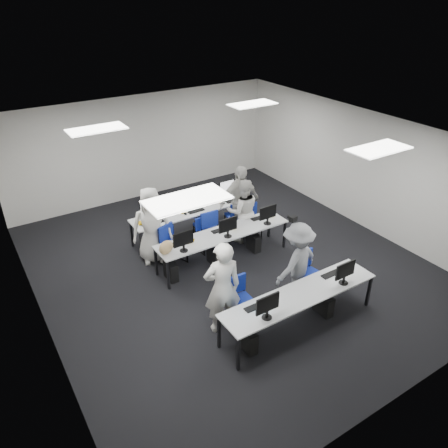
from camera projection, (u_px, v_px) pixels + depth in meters
room at (228, 206)px, 9.29m from camera, size 9.00×9.02×3.00m
ceiling_panels at (229, 138)px, 8.57m from camera, size 5.20×4.60×0.02m
desk_front at (300, 296)px, 7.91m from camera, size 3.20×0.70×0.73m
desk_mid at (223, 235)px, 9.83m from camera, size 3.20×0.70×0.73m
desk_back at (193, 211)px, 10.87m from camera, size 3.20×0.70×0.73m
equipment_front at (291, 314)px, 7.97m from camera, size 2.51×0.41×1.19m
equipment_mid at (217, 250)px, 9.89m from camera, size 2.91×0.41×1.19m
equipment_back at (200, 220)px, 11.13m from camera, size 2.91×0.41×1.19m
chair_0 at (241, 309)px, 8.18m from camera, size 0.47×0.51×0.94m
chair_1 at (310, 284)px, 8.85m from camera, size 0.56×0.59×0.98m
chair_2 at (173, 252)px, 9.92m from camera, size 0.60×0.63×0.93m
chair_3 at (206, 240)px, 10.44m from camera, size 0.40×0.43×0.81m
chair_4 at (252, 226)px, 11.03m from camera, size 0.51×0.53×0.84m
chair_5 at (163, 246)px, 10.22m from camera, size 0.45×0.49×0.83m
chair_6 at (206, 232)px, 10.68m from camera, size 0.49×0.53×0.96m
chair_7 at (235, 222)px, 11.16m from camera, size 0.54×0.57×0.91m
handbag at (166, 247)px, 9.01m from camera, size 0.41×0.34×0.29m
student_0 at (222, 288)px, 7.71m from camera, size 0.77×0.61×1.87m
student_1 at (243, 211)px, 10.56m from camera, size 0.97×0.87×1.64m
student_2 at (152, 225)px, 9.76m from camera, size 1.02×0.83×1.81m
student_3 at (240, 202)px, 10.72m from camera, size 1.11×0.48×1.87m
photographer at (297, 262)px, 8.59m from camera, size 1.19×0.83×1.68m
dslr_camera at (293, 219)px, 8.27m from camera, size 0.17×0.20×0.10m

